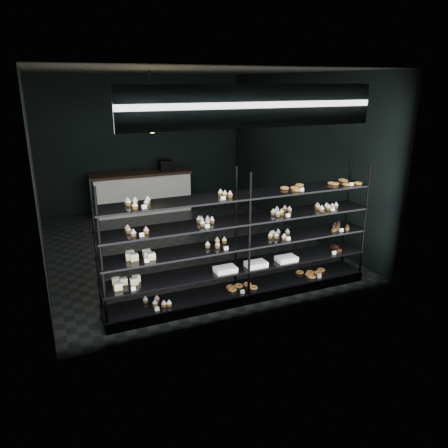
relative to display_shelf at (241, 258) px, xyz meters
name	(u,v)px	position (x,y,z in m)	size (l,w,h in m)	color
room	(181,163)	(-0.07, 2.45, 0.97)	(5.01, 6.01, 3.20)	black
display_shelf	(241,258)	(0.00, 0.00, 0.00)	(4.00, 0.50, 1.91)	black
signage	(255,106)	(-0.07, -0.48, 2.12)	(3.30, 0.05, 0.50)	#0D0F44
pendant_lamp	(152,122)	(-0.87, 1.31, 1.82)	(0.31, 0.31, 0.88)	black
service_counter	(142,192)	(-0.27, 4.95, -0.13)	(2.37, 0.65, 1.23)	silver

